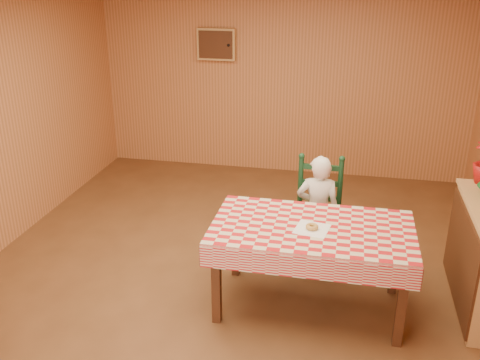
# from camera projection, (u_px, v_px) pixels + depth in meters

# --- Properties ---
(ground) EXTENTS (6.00, 6.00, 0.00)m
(ground) POSITION_uv_depth(u_px,v_px,m) (236.00, 282.00, 4.98)
(ground) COLOR brown
(ground) RESTS_ON ground
(cabin_walls) EXTENTS (5.10, 6.05, 2.65)m
(cabin_walls) POSITION_uv_depth(u_px,v_px,m) (247.00, 76.00, 4.77)
(cabin_walls) COLOR #BF7845
(cabin_walls) RESTS_ON ground
(dining_table) EXTENTS (1.66, 0.96, 0.77)m
(dining_table) POSITION_uv_depth(u_px,v_px,m) (312.00, 235.00, 4.38)
(dining_table) COLOR #472513
(dining_table) RESTS_ON ground
(ladder_chair) EXTENTS (0.44, 0.40, 1.08)m
(ladder_chair) POSITION_uv_depth(u_px,v_px,m) (318.00, 215.00, 5.17)
(ladder_chair) COLOR black
(ladder_chair) RESTS_ON ground
(seated_child) EXTENTS (0.41, 0.27, 1.12)m
(seated_child) POSITION_uv_depth(u_px,v_px,m) (318.00, 212.00, 5.09)
(seated_child) COLOR silver
(seated_child) RESTS_ON ground
(napkin) EXTENTS (0.30, 0.30, 0.00)m
(napkin) POSITION_uv_depth(u_px,v_px,m) (312.00, 229.00, 4.31)
(napkin) COLOR white
(napkin) RESTS_ON dining_table
(donut) EXTENTS (0.12, 0.12, 0.04)m
(donut) POSITION_uv_depth(u_px,v_px,m) (312.00, 227.00, 4.30)
(donut) COLOR #B78C41
(donut) RESTS_ON napkin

